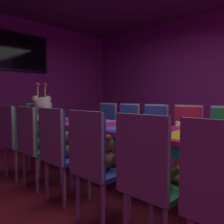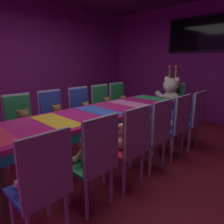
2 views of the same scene
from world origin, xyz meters
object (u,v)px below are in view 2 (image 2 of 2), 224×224
Objects in this scene: chair_right_3 at (156,129)px; king_teddy_bear at (170,94)px; chair_left_4 at (102,104)px; throne_chair at (173,100)px; chair_left_5 at (119,100)px; teddy_right_5 at (185,114)px; chair_right_4 at (177,121)px; chair_right_5 at (194,115)px; teddy_left_3 at (86,111)px; teddy_right_2 at (122,137)px; teddy_left_1 at (25,122)px; teddy_right_0 at (34,173)px; chair_right_1 at (96,155)px; chair_left_2 at (53,114)px; wall_tv at (196,35)px; teddy_right_3 at (147,127)px; chair_right_0 at (43,179)px; banquet_table at (99,116)px; chair_right_2 at (132,140)px; teddy_left_2 at (58,115)px; chair_left_3 at (81,108)px; teddy_right_1 at (87,151)px; teddy_right_4 at (168,120)px; chair_left_1 at (20,120)px; teddy_left_4 at (107,106)px.

king_teddy_bear is at bearing -65.38° from chair_right_3.
chair_left_4 is 1.63m from throne_chair.
chair_left_5 is 1.56m from teddy_right_5.
chair_right_4 is 1.00× the size of chair_right_5.
chair_right_4 is (1.52, 0.49, 0.02)m from teddy_left_3.
teddy_right_2 is at bearing 16.63° from king_teddy_bear.
teddy_left_1 is 1.51m from teddy_right_0.
teddy_left_3 is 1.87m from chair_right_1.
throne_chair is (-0.83, 1.99, 0.00)m from chair_right_3.
teddy_left_3 is at bearing 89.42° from teddy_left_1.
chair_left_2 is 3.78m from wall_tv.
chair_left_2 reaches higher than teddy_right_0.
teddy_right_3 is 2.10m from throne_chair.
teddy_left_1 is 1.64m from chair_right_0.
chair_left_5 reaches higher than banquet_table.
chair_right_0 is at bearing 92.83° from chair_right_1.
teddy_right_0 is 1.08m from chair_right_2.
chair_left_2 is 1.55m from teddy_right_2.
teddy_left_2 is 1.88m from chair_right_4.
chair_right_1 is (1.66, -1.62, 0.00)m from chair_left_4.
teddy_right_1 is (1.52, -1.08, -0.01)m from chair_left_3.
chair_right_3 reaches higher than teddy_left_3.
teddy_left_1 is at bearing 1.44° from teddy_right_1.
chair_left_5 is at bearing -18.44° from chair_right_4.
teddy_right_2 is (1.39, 0.55, -0.01)m from teddy_left_1.
chair_right_4 is 0.71× the size of wall_tv.
chair_left_2 reaches higher than teddy_right_2.
wall_tv is at bearing -77.92° from chair_right_1.
teddy_right_4 is (1.39, 1.61, -0.02)m from teddy_left_1.
chair_left_1 is 1.00× the size of chair_left_5.
teddy_left_1 is at bearing 34.89° from chair_right_3.
chair_right_0 is at bearing 91.00° from chair_right_2.
teddy_right_2 reaches higher than teddy_right_1.
king_teddy_bear reaches higher than teddy_left_2.
teddy_right_5 is (1.40, 0.49, -0.01)m from teddy_left_4.
chair_right_4 is at bearing -180.00° from teddy_right_4.
throne_chair is (-0.83, 3.02, 0.00)m from chair_right_1.
teddy_right_2 is (1.38, -0.57, 0.02)m from teddy_left_3.
teddy_right_4 is (0.01, 0.54, -0.01)m from teddy_right_3.
chair_right_3 reaches higher than teddy_right_2.
teddy_left_1 is 1.08× the size of teddy_right_3.
chair_right_5 is at bearing -89.93° from chair_right_0.
chair_left_3 reaches higher than teddy_left_2.
chair_right_1 is (-0.03, 0.56, 0.00)m from chair_right_0.
teddy_left_1 is 1.53m from chair_right_1.
chair_right_3 is 1.09× the size of king_teddy_bear.
teddy_right_3 is (-0.00, 1.03, 0.00)m from teddy_right_1.
wall_tv reaches higher than chair_left_1.
teddy_right_4 is at bearing 49.10° from teddy_left_1.
chair_left_3 is 3.41× the size of teddy_right_5.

